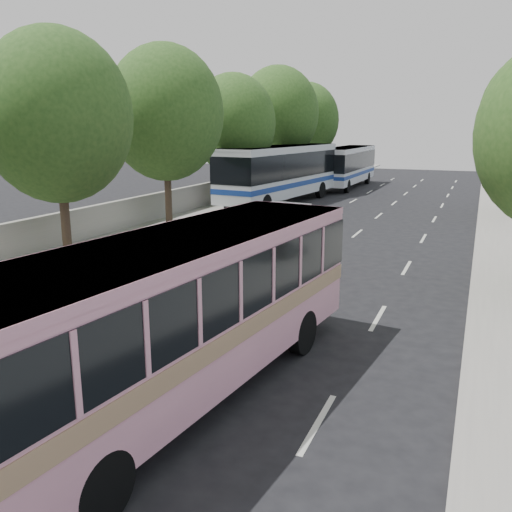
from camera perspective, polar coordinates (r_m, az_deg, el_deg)
The scene contains 14 objects.
ground at distance 13.50m, azimuth -8.58°, elevation -9.50°, with size 120.00×120.00×0.00m, color black.
sidewalk_left at distance 34.47m, azimuth -3.59°, elevation 4.85°, with size 4.00×90.00×0.15m, color #9E998E.
low_wall at distance 35.19m, azimuth -6.26°, elevation 6.33°, with size 0.30×90.00×1.50m, color #9E998E.
tree_left_b at distance 22.31m, azimuth -20.23°, elevation 14.18°, with size 5.70×5.70×8.88m.
tree_left_c at distance 28.85m, azimuth -9.48°, elevation 15.07°, with size 6.00×6.00×9.35m.
tree_left_d at distance 35.85m, azimuth -2.35°, elevation 14.11°, with size 5.52×5.52×8.60m.
tree_left_e at distance 43.22m, azimuth 2.39°, elevation 15.06°, with size 6.30×6.30×9.82m.
tree_left_f at distance 50.85m, azimuth 5.39°, elevation 14.29°, with size 5.88×5.88×9.16m.
pink_bus at distance 10.49m, azimuth -7.56°, elevation -4.55°, with size 3.75×10.37×3.24m.
pink_taxi at distance 18.99m, azimuth 2.50°, elevation -0.02°, with size 1.90×4.73×1.61m, color #F31550.
white_pickup at distance 23.62m, azimuth 0.51°, elevation 2.86°, with size 2.47×6.09×1.77m, color silver.
tour_coach_front at distance 37.72m, azimuth 2.63°, elevation 9.12°, with size 4.37×13.42×3.94m.
tour_coach_rear at distance 48.68m, azimuth 9.56°, elevation 9.60°, with size 2.64×11.67×3.48m.
taxi_roof_sign at distance 18.80m, azimuth 2.53°, elevation 2.63°, with size 0.55×0.18×0.18m, color silver.
Camera 1 is at (6.56, -10.58, 5.24)m, focal length 38.00 mm.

